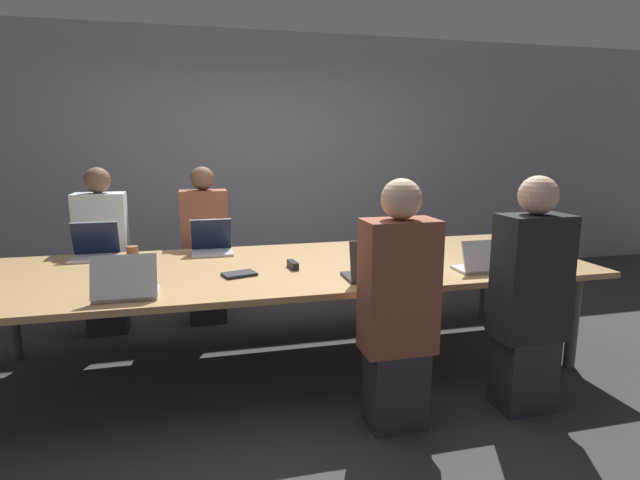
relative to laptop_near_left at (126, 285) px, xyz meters
name	(u,v)px	position (x,y,z in m)	size (l,w,h in m)	color
ground_plane	(288,362)	(1.00, 0.53, -0.81)	(24.00, 24.00, 0.00)	#383333
curtain_wall	(249,160)	(1.00, 2.92, 0.59)	(12.00, 0.06, 2.80)	#9999A3
conference_table	(287,271)	(1.00, 0.53, -0.12)	(4.27, 1.47, 0.74)	tan
laptop_near_left	(126,285)	(0.00, 0.00, 0.00)	(0.35, 0.26, 0.25)	silver
laptop_far_left	(95,248)	(-0.35, 1.10, 0.01)	(0.33, 0.27, 0.27)	#B7B7BC
person_far_left	(103,254)	(-0.37, 1.51, -0.13)	(0.40, 0.24, 1.39)	#2D2D38
cup_far_left	(132,252)	(-0.08, 1.07, -0.03)	(0.09, 0.09, 0.08)	brown
laptop_near_midright	(372,268)	(1.46, 0.02, 0.00)	(0.33, 0.26, 0.26)	#333338
person_near_midright	(398,310)	(1.45, -0.42, -0.12)	(0.40, 0.24, 1.40)	#2D2D38
cup_near_midright	(404,269)	(1.70, 0.08, -0.03)	(0.09, 0.09, 0.08)	red
laptop_far_midleft	(212,243)	(0.50, 1.07, 0.00)	(0.32, 0.27, 0.27)	#B7B7BC
person_far_midleft	(205,248)	(0.46, 1.57, -0.14)	(0.40, 0.24, 1.39)	#2D2D38
laptop_near_right	(484,262)	(2.26, 0.04, -0.01)	(0.35, 0.22, 0.22)	silver
person_near_right	(529,299)	(2.27, -0.43, -0.12)	(0.40, 0.24, 1.41)	#2D2D38
stapler	(293,265)	(1.03, 0.43, -0.05)	(0.06, 0.15, 0.05)	black
notebook	(239,274)	(0.65, 0.33, -0.06)	(0.24, 0.19, 0.02)	#232328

